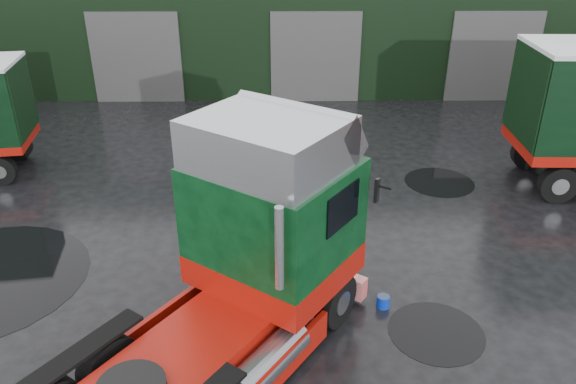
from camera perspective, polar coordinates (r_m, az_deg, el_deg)
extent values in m
plane|color=black|center=(13.76, -2.66, -8.89)|extent=(100.00, 100.00, 0.00)
cube|color=black|center=(31.56, 2.22, 17.85)|extent=(32.00, 12.00, 6.00)
cylinder|color=#082BBA|center=(13.03, 9.64, -10.91)|extent=(0.37, 0.37, 0.28)
cylinder|color=black|center=(19.01, 15.12, 0.98)|extent=(2.25, 2.25, 0.01)
cylinder|color=black|center=(12.66, 14.82, -13.62)|extent=(2.04, 2.04, 0.01)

